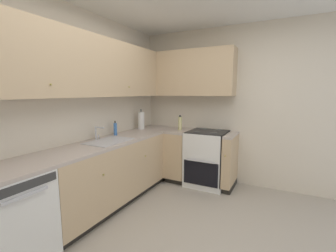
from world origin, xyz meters
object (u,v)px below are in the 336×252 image
(dishwasher, at_px, (7,221))
(oil_bottle, at_px, (180,123))
(oven_range, at_px, (207,158))
(paper_towel_roll, at_px, (141,121))
(soap_bottle, at_px, (115,129))

(dishwasher, relative_size, oil_bottle, 3.42)
(oven_range, xyz_separation_m, paper_towel_roll, (-0.26, 1.12, 0.58))
(dishwasher, height_order, paper_towel_roll, paper_towel_roll)
(soap_bottle, xyz_separation_m, paper_towel_roll, (0.66, -0.02, 0.05))
(dishwasher, relative_size, oven_range, 0.82)
(oven_range, xyz_separation_m, soap_bottle, (-0.92, 1.14, 0.53))
(soap_bottle, distance_m, oil_bottle, 1.11)
(dishwasher, bearing_deg, soap_bottle, 6.24)
(oven_range, relative_size, paper_towel_roll, 2.88)
(oil_bottle, bearing_deg, oven_range, -87.77)
(oven_range, relative_size, soap_bottle, 4.84)
(oil_bottle, bearing_deg, soap_bottle, 144.11)
(dishwasher, bearing_deg, paper_towel_roll, 3.98)
(oven_range, relative_size, oil_bottle, 4.17)
(oven_range, distance_m, paper_towel_roll, 1.29)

